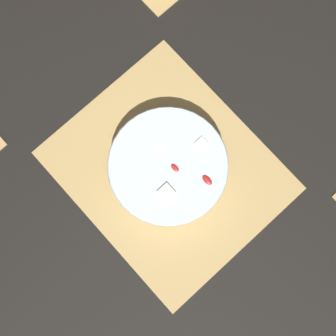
% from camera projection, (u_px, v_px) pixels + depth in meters
% --- Properties ---
extents(ground_plane, '(6.00, 6.00, 0.00)m').
position_uv_depth(ground_plane, '(168.00, 171.00, 0.99)').
color(ground_plane, black).
extents(bamboo_mat_center, '(0.45, 0.38, 0.01)m').
position_uv_depth(bamboo_mat_center, '(168.00, 170.00, 0.99)').
color(bamboo_mat_center, tan).
rests_on(bamboo_mat_center, ground_plane).
extents(fruit_salad_bowl, '(0.24, 0.24, 0.07)m').
position_uv_depth(fruit_salad_bowl, '(168.00, 167.00, 0.95)').
color(fruit_salad_bowl, silver).
rests_on(fruit_salad_bowl, bamboo_mat_center).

